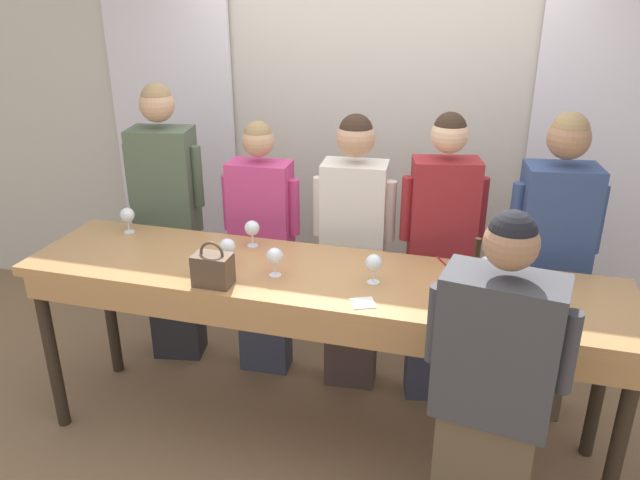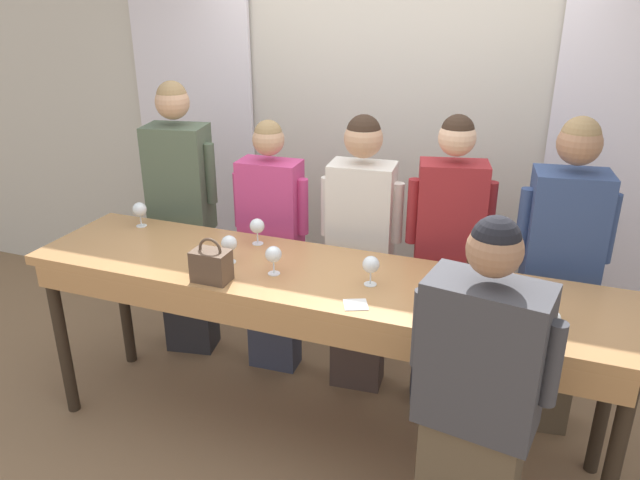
% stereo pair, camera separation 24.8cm
% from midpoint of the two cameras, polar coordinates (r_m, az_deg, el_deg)
% --- Properties ---
extents(ground_plane, '(18.00, 18.00, 0.00)m').
position_cam_midpoint_polar(ground_plane, '(3.69, -2.34, -17.62)').
color(ground_plane, '#846647').
extents(wall_back, '(12.00, 0.06, 2.80)m').
position_cam_midpoint_polar(wall_back, '(4.27, 3.22, 9.36)').
color(wall_back, beige).
rests_on(wall_back, ground_plane).
extents(curtain_panel_left, '(0.94, 0.03, 2.69)m').
position_cam_midpoint_polar(curtain_panel_left, '(4.75, -14.64, 9.35)').
color(curtain_panel_left, white).
rests_on(curtain_panel_left, ground_plane).
extents(curtain_panel_right, '(0.94, 0.03, 2.69)m').
position_cam_midpoint_polar(curtain_panel_right, '(4.16, 23.12, 6.41)').
color(curtain_panel_right, white).
rests_on(curtain_panel_right, ground_plane).
extents(tasting_bar, '(3.04, 0.71, 1.03)m').
position_cam_midpoint_polar(tasting_bar, '(3.15, -2.75, -4.93)').
color(tasting_bar, '#B27F4C').
rests_on(tasting_bar, ground_plane).
extents(wine_bottle, '(0.08, 0.08, 0.35)m').
position_cam_midpoint_polar(wine_bottle, '(2.77, 11.39, -4.07)').
color(wine_bottle, black).
rests_on(wine_bottle, tasting_bar).
extents(handbag, '(0.18, 0.12, 0.22)m').
position_cam_midpoint_polar(handbag, '(3.03, -12.10, -2.64)').
color(handbag, brown).
rests_on(handbag, tasting_bar).
extents(wine_glass_front_left, '(0.08, 0.08, 0.15)m').
position_cam_midpoint_polar(wine_glass_front_left, '(3.03, 12.75, -2.33)').
color(wine_glass_front_left, white).
rests_on(wine_glass_front_left, tasting_bar).
extents(wine_glass_front_mid, '(0.08, 0.08, 0.15)m').
position_cam_midpoint_polar(wine_glass_front_mid, '(2.87, 17.54, -4.35)').
color(wine_glass_front_mid, white).
rests_on(wine_glass_front_mid, tasting_bar).
extents(wine_glass_front_right, '(0.08, 0.08, 0.15)m').
position_cam_midpoint_polar(wine_glass_front_right, '(3.43, -8.31, 1.01)').
color(wine_glass_front_right, white).
rests_on(wine_glass_front_right, tasting_bar).
extents(wine_glass_center_left, '(0.08, 0.08, 0.15)m').
position_cam_midpoint_polar(wine_glass_center_left, '(3.79, -19.01, 2.09)').
color(wine_glass_center_left, white).
rests_on(wine_glass_center_left, tasting_bar).
extents(wine_glass_center_mid, '(0.08, 0.08, 0.15)m').
position_cam_midpoint_polar(wine_glass_center_mid, '(3.21, -10.67, -0.69)').
color(wine_glass_center_mid, white).
rests_on(wine_glass_center_mid, tasting_bar).
extents(wine_glass_center_right, '(0.08, 0.08, 0.15)m').
position_cam_midpoint_polar(wine_glass_center_right, '(3.07, -6.48, -1.55)').
color(wine_glass_center_right, white).
rests_on(wine_glass_center_right, tasting_bar).
extents(wine_glass_back_left, '(0.08, 0.08, 0.15)m').
position_cam_midpoint_polar(wine_glass_back_left, '(2.98, 2.58, -2.17)').
color(wine_glass_back_left, white).
rests_on(wine_glass_back_left, tasting_bar).
extents(wine_glass_back_mid, '(0.08, 0.08, 0.15)m').
position_cam_midpoint_polar(wine_glass_back_mid, '(2.71, 18.47, -6.12)').
color(wine_glass_back_mid, white).
rests_on(wine_glass_back_mid, tasting_bar).
extents(napkin, '(0.14, 0.14, 0.00)m').
position_cam_midpoint_polar(napkin, '(2.83, 1.44, -5.83)').
color(napkin, white).
rests_on(napkin, tasting_bar).
extents(pen, '(0.08, 0.12, 0.01)m').
position_cam_midpoint_polar(pen, '(3.27, 9.00, -2.00)').
color(pen, maroon).
rests_on(pen, tasting_bar).
extents(guest_olive_jacket, '(0.49, 0.32, 1.83)m').
position_cam_midpoint_polar(guest_olive_jacket, '(4.11, -15.35, 1.38)').
color(guest_olive_jacket, '#28282D').
rests_on(guest_olive_jacket, ground_plane).
extents(guest_pink_top, '(0.48, 0.23, 1.64)m').
position_cam_midpoint_polar(guest_pink_top, '(3.87, -7.13, -0.80)').
color(guest_pink_top, '#383D51').
rests_on(guest_pink_top, ground_plane).
extents(guest_cream_sweater, '(0.48, 0.26, 1.72)m').
position_cam_midpoint_polar(guest_cream_sweater, '(3.67, 1.12, -1.11)').
color(guest_cream_sweater, '#473833').
rests_on(guest_cream_sweater, ground_plane).
extents(guest_striped_shirt, '(0.48, 0.29, 1.75)m').
position_cam_midpoint_polar(guest_striped_shirt, '(3.58, 8.94, -1.73)').
color(guest_striped_shirt, '#383D51').
rests_on(guest_striped_shirt, ground_plane).
extents(guest_navy_coat, '(0.49, 0.31, 1.78)m').
position_cam_midpoint_polar(guest_navy_coat, '(3.57, 18.32, -2.57)').
color(guest_navy_coat, brown).
rests_on(guest_navy_coat, ground_plane).
extents(host_pouring, '(0.57, 0.32, 1.64)m').
position_cam_midpoint_polar(host_pouring, '(2.63, 12.71, -14.21)').
color(host_pouring, brown).
rests_on(host_pouring, ground_plane).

